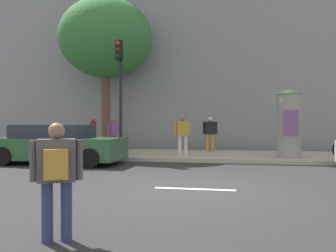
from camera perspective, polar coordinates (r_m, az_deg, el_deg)
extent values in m
plane|color=#2B2B2D|center=(8.09, 4.26, -9.95)|extent=(80.00, 80.00, 0.00)
cube|color=#B2ADA3|center=(14.99, 7.16, -4.68)|extent=(36.00, 4.00, 0.15)
cube|color=silver|center=(8.09, 4.26, -9.92)|extent=(1.80, 0.16, 0.01)
cube|color=gray|center=(20.31, 8.02, 12.15)|extent=(36.00, 5.00, 11.00)
cylinder|color=black|center=(13.94, -7.51, 2.75)|extent=(0.12, 0.12, 3.66)
cube|color=black|center=(14.01, -7.76, 11.82)|extent=(0.24, 0.24, 0.75)
sphere|color=red|center=(13.94, -7.94, 12.87)|extent=(0.16, 0.16, 0.16)
sphere|color=#3C2906|center=(13.89, -7.93, 11.90)|extent=(0.16, 0.16, 0.16)
sphere|color=#07330F|center=(13.85, -7.93, 10.93)|extent=(0.16, 0.16, 0.16)
cylinder|color=gray|center=(13.98, 18.65, 0.03)|extent=(0.87, 0.87, 2.35)
cone|color=#334C33|center=(14.02, 18.68, 5.25)|extent=(0.96, 0.96, 0.20)
cube|color=#724C84|center=(13.54, 18.93, 0.50)|extent=(0.52, 0.02, 0.90)
cylinder|color=brown|center=(17.06, -9.81, 1.92)|extent=(0.42, 0.42, 3.38)
ellipsoid|color=#337238|center=(17.49, -9.84, 13.58)|extent=(4.33, 4.33, 3.68)
cylinder|color=navy|center=(4.83, -18.61, -12.83)|extent=(0.14, 0.14, 0.75)
cylinder|color=navy|center=(4.82, -15.81, -12.84)|extent=(0.14, 0.14, 0.75)
cube|color=#4C4C51|center=(4.71, -17.25, -5.22)|extent=(0.52, 0.42, 0.53)
cylinder|color=#4C4C51|center=(4.73, -20.58, -5.22)|extent=(0.09, 0.09, 0.51)
cylinder|color=#4C4C51|center=(4.71, -13.89, -5.21)|extent=(0.09, 0.09, 0.51)
sphere|color=#8C664C|center=(4.69, -17.26, -0.74)|extent=(0.20, 0.20, 0.20)
cube|color=#B78C33|center=(4.54, -17.32, -5.80)|extent=(0.32, 0.27, 0.36)
cylinder|color=silver|center=(14.23, 2.81, -3.07)|extent=(0.14, 0.14, 0.79)
cylinder|color=silver|center=(14.16, 1.87, -3.09)|extent=(0.14, 0.14, 0.79)
cube|color=#B78C33|center=(14.17, 2.34, -0.35)|extent=(0.54, 0.42, 0.56)
cylinder|color=#B78C33|center=(14.26, 3.45, -0.35)|extent=(0.09, 0.09, 0.53)
cylinder|color=#B78C33|center=(14.09, 1.22, -0.36)|extent=(0.09, 0.09, 0.53)
sphere|color=#8C664C|center=(14.17, 2.34, 1.21)|extent=(0.21, 0.21, 0.21)
cylinder|color=#B78C33|center=(15.03, -8.97, -2.92)|extent=(0.14, 0.14, 0.77)
cylinder|color=#B78C33|center=(15.21, -8.35, -2.87)|extent=(0.14, 0.14, 0.77)
cube|color=#724C84|center=(15.09, -8.66, -0.42)|extent=(0.41, 0.55, 0.54)
cylinder|color=#724C84|center=(14.87, -9.40, -0.44)|extent=(0.09, 0.09, 0.52)
cylinder|color=#724C84|center=(15.31, -7.94, -0.40)|extent=(0.09, 0.09, 0.52)
sphere|color=#8C664C|center=(15.09, -8.67, 1.01)|extent=(0.21, 0.21, 0.21)
cylinder|color=#B78C33|center=(15.81, 6.27, -2.71)|extent=(0.14, 0.14, 0.78)
cylinder|color=#B78C33|center=(15.85, 7.08, -2.70)|extent=(0.14, 0.14, 0.78)
cube|color=black|center=(15.80, 6.68, -0.30)|extent=(0.50, 0.33, 0.55)
cylinder|color=black|center=(15.76, 5.70, -0.30)|extent=(0.09, 0.09, 0.52)
cylinder|color=black|center=(15.85, 7.65, -0.30)|extent=(0.09, 0.09, 0.52)
sphere|color=beige|center=(15.80, 6.68, 1.08)|extent=(0.21, 0.21, 0.21)
cylinder|color=#B78C33|center=(14.93, -11.75, -2.92)|extent=(0.14, 0.14, 0.78)
cylinder|color=#B78C33|center=(14.73, -11.79, -2.97)|extent=(0.14, 0.14, 0.78)
cube|color=maroon|center=(14.80, -11.78, -0.37)|extent=(0.36, 0.47, 0.55)
cylinder|color=maroon|center=(15.05, -11.73, -0.35)|extent=(0.09, 0.09, 0.52)
cylinder|color=maroon|center=(14.55, -11.82, -0.40)|extent=(0.09, 0.09, 0.52)
sphere|color=#8C664C|center=(14.80, -11.78, 1.10)|extent=(0.21, 0.21, 0.21)
cube|color=#2D5938|center=(13.19, -16.85, -3.38)|extent=(4.50, 1.97, 0.74)
cube|color=#262D38|center=(13.27, -17.71, -0.78)|extent=(2.53, 1.74, 0.45)
cylinder|color=black|center=(13.30, -24.64, -4.39)|extent=(0.64, 0.23, 0.64)
cylinder|color=black|center=(14.76, -20.54, -3.86)|extent=(0.64, 0.23, 0.64)
cylinder|color=black|center=(11.73, -12.19, -5.02)|extent=(0.64, 0.23, 0.64)
cylinder|color=black|center=(13.37, -9.11, -4.30)|extent=(0.64, 0.23, 0.64)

